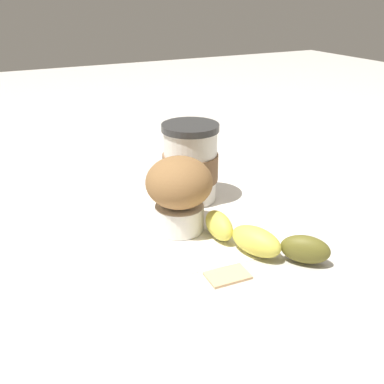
# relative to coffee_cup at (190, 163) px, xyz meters

# --- Properties ---
(ground_plane) EXTENTS (3.00, 3.00, 0.00)m
(ground_plane) POSITION_rel_coffee_cup_xyz_m (0.07, -0.03, -0.06)
(ground_plane) COLOR beige
(paper_napkin) EXTENTS (0.28, 0.28, 0.00)m
(paper_napkin) POSITION_rel_coffee_cup_xyz_m (0.07, -0.03, -0.06)
(paper_napkin) COLOR white
(paper_napkin) RESTS_ON ground_plane
(coffee_cup) EXTENTS (0.09, 0.09, 0.12)m
(coffee_cup) POSITION_rel_coffee_cup_xyz_m (0.00, 0.00, 0.00)
(coffee_cup) COLOR silver
(coffee_cup) RESTS_ON paper_napkin
(muffin) EXTENTS (0.09, 0.09, 0.11)m
(muffin) POSITION_rel_coffee_cup_xyz_m (0.08, -0.06, -0.00)
(muffin) COLOR white
(muffin) RESTS_ON paper_napkin
(banana) EXTENTS (0.16, 0.11, 0.04)m
(banana) POSITION_rel_coffee_cup_xyz_m (0.18, 0.01, -0.04)
(banana) COLOR #D6CC4C
(banana) RESTS_ON paper_napkin
(sugar_packet) EXTENTS (0.03, 0.05, 0.01)m
(sugar_packet) POSITION_rel_coffee_cup_xyz_m (0.21, -0.06, -0.06)
(sugar_packet) COLOR #E0B27F
(sugar_packet) RESTS_ON ground_plane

